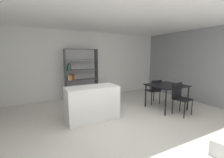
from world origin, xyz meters
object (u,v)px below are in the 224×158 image
kitchen_island (92,103)px  dining_chair_far (155,89)px  dining_table (167,87)px  dining_chair_near (180,96)px  open_bookshelf (80,74)px

kitchen_island → dining_chair_far: kitchen_island is taller
dining_table → dining_chair_near: (-0.01, -0.52, -0.16)m
open_bookshelf → dining_chair_near: size_ratio=2.13×
open_bookshelf → dining_table: (2.19, -2.32, -0.28)m
dining_table → dining_chair_near: dining_chair_near is taller
dining_chair_near → dining_table: bearing=81.1°
dining_chair_far → open_bookshelf: bearing=-33.2°
open_bookshelf → dining_chair_far: bearing=-39.3°
open_bookshelf → dining_chair_far: size_ratio=2.25×
kitchen_island → dining_chair_near: (2.42, -0.84, 0.10)m
kitchen_island → dining_chair_far: (2.42, 0.22, 0.08)m
open_bookshelf → dining_table: 3.20m
kitchen_island → open_bookshelf: open_bookshelf is taller
kitchen_island → open_bookshelf: size_ratio=0.70×
kitchen_island → dining_chair_near: size_ratio=1.50×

